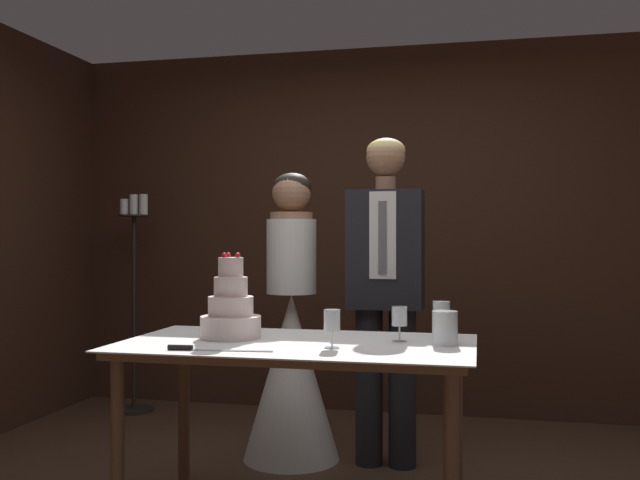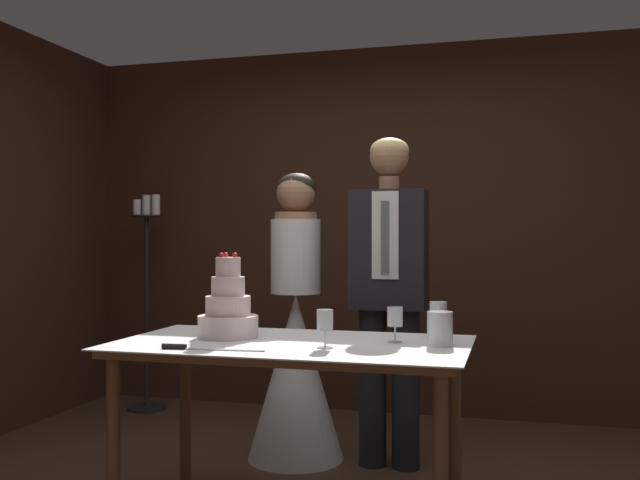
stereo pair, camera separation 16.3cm
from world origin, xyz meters
TOP-DOWN VIEW (x-y plane):
  - wall_back at (0.00, 2.07)m, footprint 4.69×0.12m
  - cake_table at (-0.04, -0.07)m, footprint 1.51×0.84m
  - tiered_cake at (-0.36, -0.01)m, footprint 0.27×0.27m
  - cake_knife at (-0.36, -0.37)m, footprint 0.43×0.07m
  - wine_glass_near at (0.56, 0.14)m, footprint 0.08×0.08m
  - wine_glass_middle at (0.39, 0.03)m, footprint 0.07×0.07m
  - wine_glass_far at (0.14, -0.20)m, footprint 0.07×0.07m
  - hurricane_candle at (0.58, -0.01)m, footprint 0.11×0.11m
  - bride at (-0.31, 0.84)m, footprint 0.54×0.54m
  - groom at (0.23, 0.84)m, footprint 0.41×0.25m
  - candle_stand at (-1.69, 1.66)m, footprint 0.28×0.28m

SIDE VIEW (x-z plane):
  - bride at x=-0.31m, z-range -0.21..1.40m
  - cake_table at x=-0.04m, z-range 0.31..1.11m
  - candle_stand at x=-1.69m, z-range 0.02..1.58m
  - cake_knife at x=-0.36m, z-range 0.79..0.81m
  - hurricane_candle at x=0.58m, z-range 0.79..0.93m
  - wine_glass_middle at x=0.39m, z-range 0.82..0.97m
  - wine_glass_far at x=0.14m, z-range 0.82..0.98m
  - tiered_cake at x=-0.36m, z-range 0.72..1.11m
  - wine_glass_near at x=0.56m, z-range 0.83..1.00m
  - groom at x=0.23m, z-range 0.11..1.90m
  - wall_back at x=0.00m, z-range 0.00..2.60m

